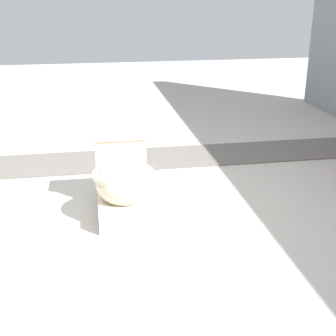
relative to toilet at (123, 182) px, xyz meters
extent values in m
plane|color=#B7B2A8|center=(0.09, -0.20, -0.22)|extent=(14.00, 14.00, 0.00)
cube|color=#605B56|center=(-1.02, 0.30, -0.21)|extent=(0.56, 8.00, 0.01)
cube|color=beige|center=(0.00, 0.00, -0.14)|extent=(0.60, 0.35, 0.17)
ellipsoid|color=beige|center=(0.10, 0.00, 0.04)|extent=(0.44, 0.37, 0.28)
cylinder|color=beige|center=(0.10, 0.00, 0.10)|extent=(0.40, 0.40, 0.03)
cube|color=beige|center=(-0.21, 0.00, 0.10)|extent=(0.18, 0.34, 0.30)
cube|color=beige|center=(-0.21, 0.00, 0.27)|extent=(0.21, 0.37, 0.04)
cylinder|color=silver|center=(-0.21, 0.08, 0.29)|extent=(0.02, 0.02, 0.01)
camera|label=1|loc=(2.83, -0.20, 1.18)|focal=50.00mm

